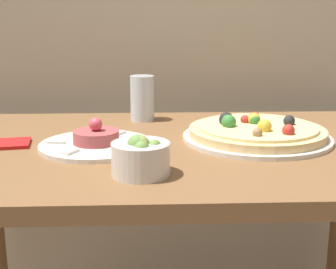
# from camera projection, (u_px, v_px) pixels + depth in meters

# --- Properties ---
(dining_table) EXTENTS (1.21, 0.72, 0.74)m
(dining_table) POSITION_uv_depth(u_px,v_px,m) (175.00, 187.00, 1.12)
(dining_table) COLOR brown
(dining_table) RESTS_ON ground_plane
(pizza_plate) EXTENTS (0.36, 0.36, 0.06)m
(pizza_plate) POSITION_uv_depth(u_px,v_px,m) (256.00, 132.00, 1.12)
(pizza_plate) COLOR silver
(pizza_plate) RESTS_ON dining_table
(tartare_plate) EXTENTS (0.26, 0.26, 0.07)m
(tartare_plate) POSITION_uv_depth(u_px,v_px,m) (96.00, 142.00, 1.06)
(tartare_plate) COLOR silver
(tartare_plate) RESTS_ON dining_table
(small_bowl) EXTENTS (0.11, 0.11, 0.08)m
(small_bowl) POSITION_uv_depth(u_px,v_px,m) (141.00, 156.00, 0.87)
(small_bowl) COLOR silver
(small_bowl) RESTS_ON dining_table
(drinking_glass) EXTENTS (0.07, 0.07, 0.13)m
(drinking_glass) POSITION_uv_depth(u_px,v_px,m) (142.00, 98.00, 1.32)
(drinking_glass) COLOR silver
(drinking_glass) RESTS_ON dining_table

